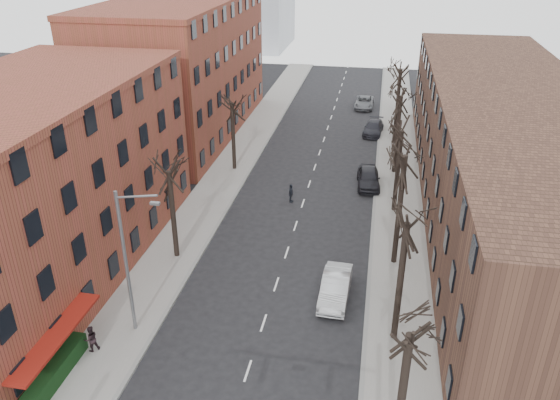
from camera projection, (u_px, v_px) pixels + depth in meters
The scene contains 21 objects.
sidewalk_left at pixel (233, 165), 53.93m from camera, with size 4.00×90.00×0.15m, color gray.
sidewalk_right at pixel (398, 177), 51.30m from camera, with size 4.00×90.00×0.15m, color gray.
building_left_near at pixel (29, 189), 35.00m from camera, with size 12.00×26.00×12.00m, color brown.
building_left_far at pixel (182, 70), 60.06m from camera, with size 12.00×28.00×14.00m, color brown.
building_right at pixel (506, 153), 43.39m from camera, with size 12.00×50.00×10.00m, color #523326.
awning_left at pixel (65, 374), 28.68m from camera, with size 1.20×7.00×0.15m, color maroon.
hedge at pixel (51, 379), 27.53m from camera, with size 0.80×6.00×1.00m, color black.
tree_right_b at pixel (393, 339), 31.17m from camera, with size 5.20×5.20×10.80m, color black, non-canonical shape.
tree_right_c at pixel (393, 263), 38.21m from camera, with size 5.20×5.20×11.60m, color black, non-canonical shape.
tree_right_d at pixel (393, 211), 45.25m from camera, with size 5.20×5.20×10.00m, color black, non-canonical shape.
tree_right_e at pixel (393, 173), 52.28m from camera, with size 5.20×5.20×10.80m, color black, non-canonical shape.
tree_right_f at pixel (393, 144), 59.32m from camera, with size 5.20×5.20×11.60m, color black, non-canonical shape.
tree_left_a at pixel (177, 257), 38.94m from camera, with size 5.20×5.20×9.50m, color black, non-canonical shape.
tree_left_b at pixel (235, 169), 53.01m from camera, with size 5.20×5.20×9.50m, color black, non-canonical shape.
streetlight at pixel (128, 258), 29.57m from camera, with size 2.45×0.22×9.03m.
silver_sedan at pixel (335, 287), 34.27m from camera, with size 1.71×4.90×1.61m, color #B2B6BA.
parked_car_near at pixel (368, 178), 49.26m from camera, with size 1.97×4.90×1.67m, color black.
parked_car_mid at pixel (373, 128), 61.90m from camera, with size 1.97×4.85×1.41m, color black.
parked_car_far at pixel (364, 102), 70.98m from camera, with size 2.33×5.04×1.40m, color slate.
pedestrian_b at pixel (91, 339), 29.77m from camera, with size 0.77×0.60×1.58m, color black.
pedestrian_crossing at pixel (291, 193), 46.36m from camera, with size 0.97×0.41×1.66m, color black.
Camera 1 is at (5.68, -13.12, 21.03)m, focal length 35.00 mm.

